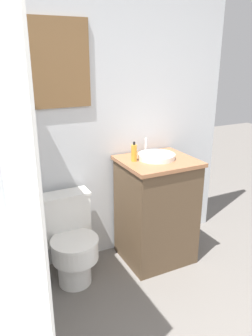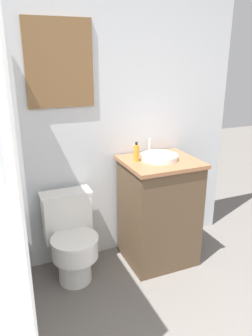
% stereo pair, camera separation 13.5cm
% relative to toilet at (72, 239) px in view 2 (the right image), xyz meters
% --- Properties ---
extents(wall_back, '(3.12, 0.07, 2.50)m').
position_rel_toilet_xyz_m(wall_back, '(-0.03, 0.27, 0.93)').
color(wall_back, silver).
rests_on(wall_back, ground_plane).
extents(toilet, '(0.39, 0.47, 0.68)m').
position_rel_toilet_xyz_m(toilet, '(0.00, 0.00, 0.00)').
color(toilet, white).
rests_on(toilet, ground_plane).
extents(vanity, '(0.58, 0.52, 0.89)m').
position_rel_toilet_xyz_m(vanity, '(0.73, -0.03, 0.11)').
color(vanity, brown).
rests_on(vanity, ground_plane).
extents(sink, '(0.29, 0.33, 0.13)m').
position_rel_toilet_xyz_m(sink, '(0.73, -0.01, 0.58)').
color(sink, white).
rests_on(sink, vanity).
extents(soap_bottle, '(0.04, 0.04, 0.15)m').
position_rel_toilet_xyz_m(soap_bottle, '(0.54, 0.02, 0.62)').
color(soap_bottle, gold).
rests_on(soap_bottle, vanity).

